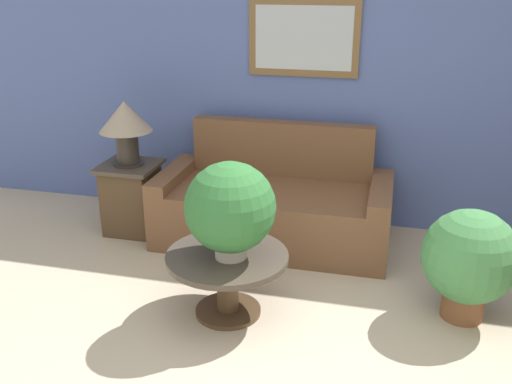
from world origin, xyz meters
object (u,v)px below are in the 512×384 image
object	(u,v)px
coffee_table	(227,271)
side_table	(132,197)
couch_main	(274,206)
potted_plant_floor	(469,259)
potted_plant_on_table	(230,208)
table_lamp	(125,122)

from	to	relation	value
coffee_table	side_table	bearing A→B (deg)	138.25
couch_main	coffee_table	world-z (taller)	couch_main
coffee_table	potted_plant_floor	world-z (taller)	potted_plant_floor
side_table	potted_plant_floor	size ratio (longest dim) A/B	0.81
side_table	potted_plant_on_table	bearing A→B (deg)	-41.65
side_table	couch_main	bearing A→B (deg)	5.88
coffee_table	potted_plant_on_table	size ratio (longest dim) A/B	1.27
potted_plant_on_table	potted_plant_floor	size ratio (longest dim) A/B	0.84
table_lamp	coffee_table	bearing A→B (deg)	-41.75
side_table	potted_plant_floor	xyz separation A→B (m)	(2.81, -0.75, 0.12)
side_table	table_lamp	size ratio (longest dim) A/B	1.13
couch_main	potted_plant_floor	size ratio (longest dim) A/B	2.54
table_lamp	potted_plant_on_table	xyz separation A→B (m)	(1.27, -1.13, -0.21)
coffee_table	potted_plant_on_table	distance (m)	0.48
couch_main	potted_plant_on_table	distance (m)	1.35
table_lamp	potted_plant_floor	distance (m)	2.97
table_lamp	couch_main	bearing A→B (deg)	5.88
coffee_table	table_lamp	size ratio (longest dim) A/B	1.48
potted_plant_on_table	potted_plant_floor	distance (m)	1.63
side_table	table_lamp	distance (m)	0.69
couch_main	coffee_table	xyz separation A→B (m)	(-0.06, -1.23, 0.02)
couch_main	side_table	bearing A→B (deg)	-174.12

